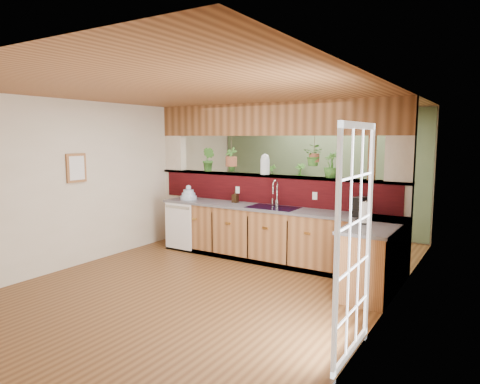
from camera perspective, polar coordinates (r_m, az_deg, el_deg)
The scene contains 28 objects.
ground at distance 6.44m, azimuth -1.76°, elevation -11.01°, with size 4.60×7.00×0.01m, color brown.
ceiling at distance 6.14m, azimuth -1.85°, elevation 12.68°, with size 4.60×7.00×0.01m, color brown.
wall_back at distance 9.26m, azimuth 10.31°, elevation 2.72°, with size 4.60×0.02×2.60m, color beige.
wall_left at distance 7.67m, azimuth -16.26°, elevation 1.60°, with size 0.02×7.00×2.60m, color beige.
wall_right at distance 5.25m, azimuth 19.56°, elevation -1.06°, with size 0.02×7.00×2.60m, color beige.
pass_through_partition at distance 7.31m, azimuth 4.26°, elevation 0.74°, with size 4.60×0.21×2.60m.
pass_through_ledge at distance 7.31m, azimuth 4.08°, elevation 2.16°, with size 4.60×0.21×0.04m, color brown.
header_beam at distance 7.28m, azimuth 4.15°, elevation 9.66°, with size 4.60×0.15×0.55m, color brown.
sage_backwall at distance 9.24m, azimuth 10.27°, elevation 2.71°, with size 4.55×0.02×2.55m, color #566B49.
countertop at distance 6.67m, azimuth 8.47°, elevation -6.44°, with size 4.14×1.52×0.90m.
dishwasher at distance 7.70m, azimuth -8.24°, elevation -4.51°, with size 0.58×0.03×0.82m.
navy_sink at distance 6.93m, azimuth 4.42°, elevation -2.71°, with size 0.82×0.50×0.18m.
french_door at distance 4.07m, azimuth 15.01°, elevation -6.84°, with size 0.06×1.02×2.16m, color white.
framed_print at distance 7.12m, azimuth -20.98°, elevation 3.01°, with size 0.04×0.35×0.45m.
faucet at distance 7.04m, azimuth 4.78°, elevation 0.02°, with size 0.19×0.19×0.43m.
dish_stack at distance 7.82m, azimuth -6.88°, elevation -0.40°, with size 0.30×0.30×0.26m.
soap_dispenser at distance 7.39m, azimuth -0.64°, elevation -0.61°, with size 0.09×0.10×0.21m, color #332212.
coffee_maker at distance 6.35m, azimuth 15.67°, elevation -2.00°, with size 0.15×0.25×0.28m.
paper_towel at distance 5.82m, azimuth 16.36°, elevation -2.75°, with size 0.14×0.14×0.31m.
glass_jar at distance 7.34m, azimuth 3.35°, elevation 3.73°, with size 0.16×0.16×0.35m.
ledge_plant_left at distance 7.97m, azimuth -4.19°, elevation 4.34°, with size 0.25×0.20×0.45m, color #346924.
ledge_plant_right at distance 6.86m, azimuth 12.05°, elevation 3.54°, with size 0.23×0.23×0.41m, color #346924.
hanging_plant_a at distance 7.68m, azimuth -1.18°, elevation 5.41°, with size 0.24×0.20×0.56m.
hanging_plant_b at distance 6.95m, azimuth 9.89°, elevation 6.09°, with size 0.33×0.29×0.46m.
shelving_console at distance 9.36m, azimuth 6.32°, elevation -2.09°, with size 1.63×0.43×1.08m, color black.
shelf_plant_a at distance 9.44m, azimuth 4.32°, elevation 2.51°, with size 0.20×0.14×0.39m, color #346924.
shelf_plant_b at distance 9.15m, azimuth 7.99°, elevation 2.45°, with size 0.24×0.24×0.43m, color #346924.
floor_plant at distance 7.97m, azimuth 11.44°, elevation -4.60°, with size 0.72×0.62×0.80m, color #346924.
Camera 1 is at (3.39, -5.09, 2.03)m, focal length 32.00 mm.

